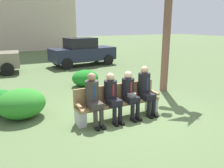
% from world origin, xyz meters
% --- Properties ---
extents(ground_plane, '(80.00, 80.00, 0.00)m').
position_xyz_m(ground_plane, '(0.00, 0.00, 0.00)').
color(ground_plane, '#53683F').
extents(park_bench, '(2.41, 0.44, 0.90)m').
position_xyz_m(park_bench, '(-0.38, 0.03, 0.44)').
color(park_bench, '#99754C').
rests_on(park_bench, ground).
extents(seated_man_leftmost, '(0.34, 0.72, 1.32)m').
position_xyz_m(seated_man_leftmost, '(-1.15, -0.10, 0.74)').
color(seated_man_leftmost, '#38332D').
rests_on(seated_man_leftmost, ground).
extents(seated_man_centerleft, '(0.34, 0.72, 1.26)m').
position_xyz_m(seated_man_centerleft, '(-0.62, -0.10, 0.71)').
color(seated_man_centerleft, black).
rests_on(seated_man_centerleft, ground).
extents(seated_man_centerright, '(0.34, 0.72, 1.26)m').
position_xyz_m(seated_man_centerright, '(-0.09, -0.11, 0.70)').
color(seated_man_centerright, black).
rests_on(seated_man_centerright, ground).
extents(seated_man_rightmost, '(0.34, 0.72, 1.35)m').
position_xyz_m(seated_man_rightmost, '(0.45, -0.09, 0.75)').
color(seated_man_rightmost, black).
rests_on(seated_man_rightmost, ground).
extents(shrub_near_bench, '(1.28, 1.17, 0.80)m').
position_xyz_m(shrub_near_bench, '(-2.72, 1.19, 0.40)').
color(shrub_near_bench, '#2A7E25').
rests_on(shrub_near_bench, ground).
extents(shrub_mid_lawn, '(1.08, 0.99, 0.68)m').
position_xyz_m(shrub_mid_lawn, '(-0.01, 3.43, 0.34)').
color(shrub_mid_lawn, '#1C7820').
rests_on(shrub_mid_lawn, ground).
extents(parked_car_far, '(4.04, 2.04, 1.68)m').
position_xyz_m(parked_car_far, '(1.61, 8.06, 0.84)').
color(parked_car_far, '#1E2338').
rests_on(parked_car_far, ground).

